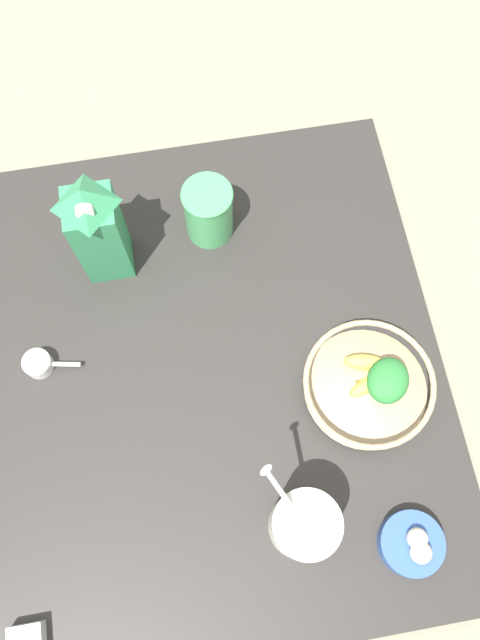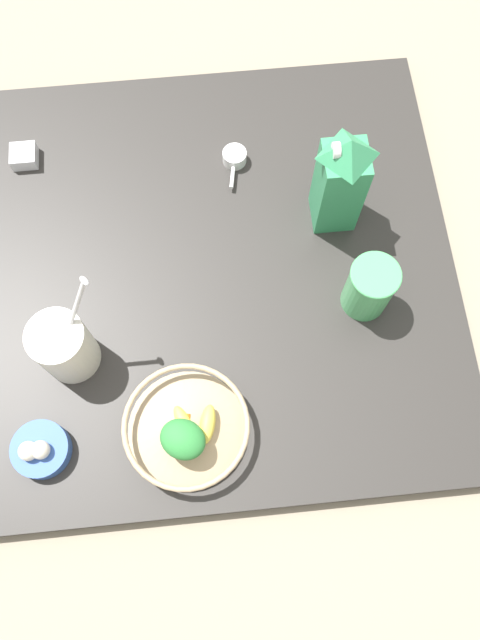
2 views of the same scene
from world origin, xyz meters
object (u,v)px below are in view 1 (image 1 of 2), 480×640
at_px(milk_carton, 97,229).
at_px(drinking_cup, 208,211).
at_px(fruit_bowl, 370,384).
at_px(yogurt_tub, 304,525).
at_px(garlic_bowl, 412,544).

relative_size(milk_carton, drinking_cup, 1.95).
bearing_deg(fruit_bowl, milk_carton, 142.06).
xyz_separation_m(milk_carton, yogurt_tub, (0.25, -0.52, -0.05)).
relative_size(fruit_bowl, drinking_cup, 1.75).
distance_m(milk_carton, garlic_bowl, 0.71).
distance_m(yogurt_tub, garlic_bowl, 0.18).
distance_m(fruit_bowl, garlic_bowl, 0.26).
xyz_separation_m(fruit_bowl, milk_carton, (-0.41, 0.32, 0.09)).
xyz_separation_m(fruit_bowl, garlic_bowl, (0.01, -0.26, -0.01)).
bearing_deg(milk_carton, garlic_bowl, -54.04).
relative_size(yogurt_tub, drinking_cup, 1.88).
relative_size(yogurt_tub, garlic_bowl, 2.35).
height_order(fruit_bowl, garlic_bowl, fruit_bowl).
xyz_separation_m(milk_carton, garlic_bowl, (0.41, -0.57, -0.10)).
bearing_deg(drinking_cup, yogurt_tub, -83.88).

